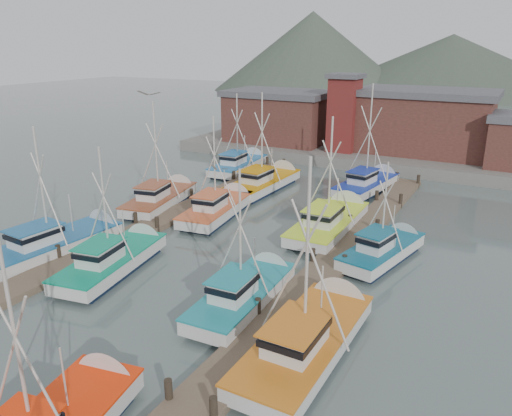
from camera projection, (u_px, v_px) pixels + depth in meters
The scene contains 21 objects.
ground at pixel (184, 278), 28.99m from camera, with size 260.00×260.00×0.00m, color #4F5F5D.
dock_left at pixel (138, 232), 35.47m from camera, with size 2.30×46.00×1.50m.
dock_right at pixel (322, 273), 29.12m from camera, with size 2.30×46.00×1.50m.
quay at pixel (369, 151), 59.61m from camera, with size 44.00×16.00×1.20m, color slate.
shed_left at pixel (279, 116), 61.75m from camera, with size 12.72×8.48×6.20m.
shed_center at pixel (424, 121), 55.59m from camera, with size 14.84×9.54×6.90m.
lookout_tower at pixel (344, 112), 55.61m from camera, with size 3.60×3.60×8.50m.
distant_hills at pixel (413, 92), 136.85m from camera, with size 175.00×140.00×42.00m.
boat_4 at pixel (117, 258), 29.97m from camera, with size 4.15×9.19×8.36m.
boat_5 at pixel (247, 292), 25.94m from camera, with size 3.27×8.60×8.11m.
boat_6 at pixel (60, 242), 32.39m from camera, with size 3.85×9.91×9.18m.
boat_7 at pixel (311, 336), 22.04m from camera, with size 4.05×9.88×9.86m.
boat_8 at pixel (220, 207), 39.21m from camera, with size 3.89×9.30×8.67m.
boat_9 at pixel (331, 221), 36.23m from camera, with size 3.81×10.16×9.27m.
boat_10 at pixel (163, 197), 41.70m from camera, with size 4.52×9.50×9.46m.
boat_11 at pixel (385, 249), 31.30m from camera, with size 3.96×8.17×6.99m.
boat_12 at pixel (266, 181), 46.40m from camera, with size 3.98×10.08×9.80m.
boat_13 at pixel (369, 183), 45.78m from camera, with size 4.11×9.43×10.47m.
boat_14 at pixel (241, 164), 52.90m from camera, with size 3.71×9.46×8.93m.
gull_near at pixel (149, 94), 25.40m from camera, with size 1.55×0.64×0.24m.
gull_far at pixel (219, 168), 32.06m from camera, with size 1.49×0.65×0.24m.
Camera 1 is at (16.25, -20.99, 13.06)m, focal length 35.00 mm.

